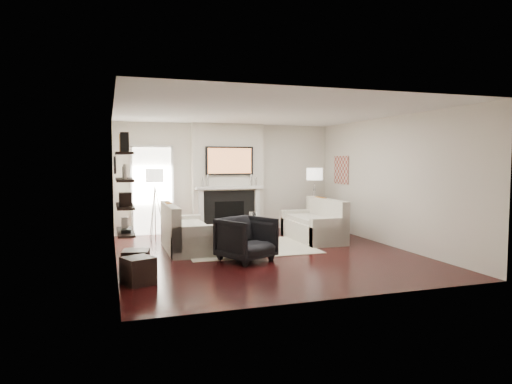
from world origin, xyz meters
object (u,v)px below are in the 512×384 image
object	(u,v)px
lamp_right_shade	(315,174)
ottoman_near	(136,263)
loveseat_left_base	(187,240)
lamp_left_shade	(155,175)
loveseat_right_base	(313,231)
coffee_table	(246,226)
armchair	(246,237)

from	to	relation	value
lamp_right_shade	ottoman_near	size ratio (longest dim) A/B	1.00
loveseat_left_base	lamp_left_shade	world-z (taller)	lamp_left_shade
loveseat_left_base	ottoman_near	bearing A→B (deg)	-122.06
loveseat_right_base	lamp_right_shade	size ratio (longest dim) A/B	4.50
coffee_table	lamp_right_shade	xyz separation A→B (m)	(2.13, 1.14, 1.05)
armchair	loveseat_right_base	bearing A→B (deg)	9.68
coffee_table	armchair	size ratio (longest dim) A/B	1.28
loveseat_right_base	lamp_left_shade	size ratio (longest dim) A/B	4.50
lamp_right_shade	ottoman_near	xyz separation A→B (m)	(-4.52, -3.11, -1.25)
loveseat_left_base	coffee_table	distance (m)	1.32
loveseat_left_base	coffee_table	size ratio (longest dim) A/B	1.64
lamp_left_shade	lamp_right_shade	world-z (taller)	same
coffee_table	lamp_left_shade	distance (m)	2.45
lamp_left_shade	ottoman_near	world-z (taller)	lamp_left_shade
loveseat_right_base	lamp_right_shade	bearing A→B (deg)	63.40
loveseat_right_base	ottoman_near	world-z (taller)	loveseat_right_base
loveseat_right_base	coffee_table	size ratio (longest dim) A/B	1.64
armchair	coffee_table	bearing A→B (deg)	45.85
armchair	lamp_left_shade	xyz separation A→B (m)	(-1.32, 2.82, 1.02)
armchair	lamp_right_shade	size ratio (longest dim) A/B	2.15
lamp_left_shade	armchair	bearing A→B (deg)	-64.91
ottoman_near	lamp_right_shade	bearing A→B (deg)	34.49
loveseat_right_base	coffee_table	bearing A→B (deg)	-178.78
coffee_table	lamp_left_shade	bearing A→B (deg)	143.30
armchair	lamp_left_shade	bearing A→B (deg)	87.61
armchair	lamp_right_shade	xyz separation A→B (m)	(2.58, 2.64, 1.02)
armchair	ottoman_near	size ratio (longest dim) A/B	2.15
lamp_right_shade	ottoman_near	bearing A→B (deg)	-145.51
loveseat_right_base	lamp_right_shade	xyz separation A→B (m)	(0.55, 1.10, 1.24)
loveseat_left_base	ottoman_near	distance (m)	2.07
lamp_left_shade	loveseat_right_base	bearing A→B (deg)	-21.03
lamp_left_shade	lamp_right_shade	size ratio (longest dim) A/B	1.00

